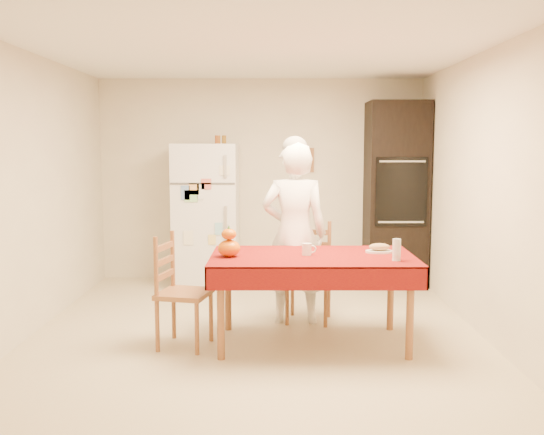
{
  "coord_description": "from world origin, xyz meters",
  "views": [
    {
      "loc": [
        0.14,
        -5.34,
        1.67
      ],
      "look_at": [
        0.14,
        0.2,
        1.02
      ],
      "focal_mm": 40.0,
      "sensor_mm": 36.0,
      "label": 1
    }
  ],
  "objects_px": {
    "chair_far": "(309,268)",
    "bread_plate": "(379,252)",
    "oven_cabinet": "(396,194)",
    "coffee_mug": "(307,249)",
    "pumpkin_lower": "(229,248)",
    "refrigerator": "(206,215)",
    "seated_woman": "(294,234)",
    "chair_left": "(177,287)",
    "dining_table": "(312,263)",
    "wine_glass": "(397,250)"
  },
  "relations": [
    {
      "from": "seated_woman",
      "to": "coffee_mug",
      "type": "bearing_deg",
      "value": 98.83
    },
    {
      "from": "refrigerator",
      "to": "oven_cabinet",
      "type": "height_order",
      "value": "oven_cabinet"
    },
    {
      "from": "refrigerator",
      "to": "seated_woman",
      "type": "relative_size",
      "value": 1.0
    },
    {
      "from": "chair_far",
      "to": "coffee_mug",
      "type": "bearing_deg",
      "value": -85.23
    },
    {
      "from": "seated_woman",
      "to": "bread_plate",
      "type": "distance_m",
      "value": 0.88
    },
    {
      "from": "coffee_mug",
      "to": "pumpkin_lower",
      "type": "distance_m",
      "value": 0.65
    },
    {
      "from": "refrigerator",
      "to": "seated_woman",
      "type": "xyz_separation_m",
      "value": [
        1.0,
        -1.57,
        0.0
      ]
    },
    {
      "from": "dining_table",
      "to": "bread_plate",
      "type": "bearing_deg",
      "value": 12.57
    },
    {
      "from": "oven_cabinet",
      "to": "pumpkin_lower",
      "type": "bearing_deg",
      "value": -128.41
    },
    {
      "from": "refrigerator",
      "to": "wine_glass",
      "type": "height_order",
      "value": "refrigerator"
    },
    {
      "from": "seated_woman",
      "to": "bread_plate",
      "type": "bearing_deg",
      "value": 145.68
    },
    {
      "from": "chair_far",
      "to": "bread_plate",
      "type": "bearing_deg",
      "value": -36.67
    },
    {
      "from": "refrigerator",
      "to": "wine_glass",
      "type": "relative_size",
      "value": 9.66
    },
    {
      "from": "bread_plate",
      "to": "seated_woman",
      "type": "bearing_deg",
      "value": 144.11
    },
    {
      "from": "refrigerator",
      "to": "oven_cabinet",
      "type": "bearing_deg",
      "value": 1.18
    },
    {
      "from": "refrigerator",
      "to": "seated_woman",
      "type": "distance_m",
      "value": 1.87
    },
    {
      "from": "oven_cabinet",
      "to": "wine_glass",
      "type": "bearing_deg",
      "value": -101.19
    },
    {
      "from": "chair_left",
      "to": "oven_cabinet",
      "type": "bearing_deg",
      "value": -32.05
    },
    {
      "from": "chair_far",
      "to": "refrigerator",
      "type": "bearing_deg",
      "value": 137.79
    },
    {
      "from": "refrigerator",
      "to": "wine_glass",
      "type": "xyz_separation_m",
      "value": [
        1.78,
        -2.46,
        -0.0
      ]
    },
    {
      "from": "coffee_mug",
      "to": "pumpkin_lower",
      "type": "xyz_separation_m",
      "value": [
        -0.65,
        -0.07,
        0.02
      ]
    },
    {
      "from": "chair_far",
      "to": "pumpkin_lower",
      "type": "xyz_separation_m",
      "value": [
        -0.72,
        -0.79,
        0.32
      ]
    },
    {
      "from": "chair_far",
      "to": "bread_plate",
      "type": "relative_size",
      "value": 3.96
    },
    {
      "from": "oven_cabinet",
      "to": "wine_glass",
      "type": "relative_size",
      "value": 12.5
    },
    {
      "from": "pumpkin_lower",
      "to": "bread_plate",
      "type": "distance_m",
      "value": 1.29
    },
    {
      "from": "refrigerator",
      "to": "coffee_mug",
      "type": "xyz_separation_m",
      "value": [
        1.08,
        -2.21,
        -0.04
      ]
    },
    {
      "from": "refrigerator",
      "to": "wine_glass",
      "type": "distance_m",
      "value": 3.04
    },
    {
      "from": "chair_left",
      "to": "pumpkin_lower",
      "type": "relative_size",
      "value": 5.05
    },
    {
      "from": "chair_left",
      "to": "seated_woman",
      "type": "bearing_deg",
      "value": -42.58
    },
    {
      "from": "pumpkin_lower",
      "to": "bread_plate",
      "type": "bearing_deg",
      "value": 8.5
    },
    {
      "from": "oven_cabinet",
      "to": "coffee_mug",
      "type": "bearing_deg",
      "value": -117.93
    },
    {
      "from": "refrigerator",
      "to": "dining_table",
      "type": "height_order",
      "value": "refrigerator"
    },
    {
      "from": "seated_woman",
      "to": "wine_glass",
      "type": "distance_m",
      "value": 1.18
    },
    {
      "from": "oven_cabinet",
      "to": "bread_plate",
      "type": "distance_m",
      "value": 2.23
    },
    {
      "from": "seated_woman",
      "to": "bread_plate",
      "type": "height_order",
      "value": "seated_woman"
    },
    {
      "from": "oven_cabinet",
      "to": "chair_left",
      "type": "height_order",
      "value": "oven_cabinet"
    },
    {
      "from": "refrigerator",
      "to": "oven_cabinet",
      "type": "xyz_separation_m",
      "value": [
        2.28,
        0.05,
        0.25
      ]
    },
    {
      "from": "wine_glass",
      "to": "chair_far",
      "type": "bearing_deg",
      "value": 123.28
    },
    {
      "from": "wine_glass",
      "to": "seated_woman",
      "type": "bearing_deg",
      "value": 131.6
    },
    {
      "from": "dining_table",
      "to": "seated_woman",
      "type": "distance_m",
      "value": 0.68
    },
    {
      "from": "dining_table",
      "to": "coffee_mug",
      "type": "relative_size",
      "value": 17.0
    },
    {
      "from": "pumpkin_lower",
      "to": "oven_cabinet",
      "type": "bearing_deg",
      "value": 51.59
    },
    {
      "from": "oven_cabinet",
      "to": "bread_plate",
      "type": "height_order",
      "value": "oven_cabinet"
    },
    {
      "from": "bread_plate",
      "to": "coffee_mug",
      "type": "bearing_deg",
      "value": -168.97
    },
    {
      "from": "oven_cabinet",
      "to": "coffee_mug",
      "type": "relative_size",
      "value": 22.0
    },
    {
      "from": "chair_far",
      "to": "oven_cabinet",
      "type": "bearing_deg",
      "value": 63.81
    },
    {
      "from": "coffee_mug",
      "to": "pumpkin_lower",
      "type": "bearing_deg",
      "value": -174.0
    },
    {
      "from": "refrigerator",
      "to": "pumpkin_lower",
      "type": "distance_m",
      "value": 2.32
    },
    {
      "from": "dining_table",
      "to": "chair_far",
      "type": "relative_size",
      "value": 1.79
    },
    {
      "from": "chair_left",
      "to": "coffee_mug",
      "type": "relative_size",
      "value": 9.5
    }
  ]
}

